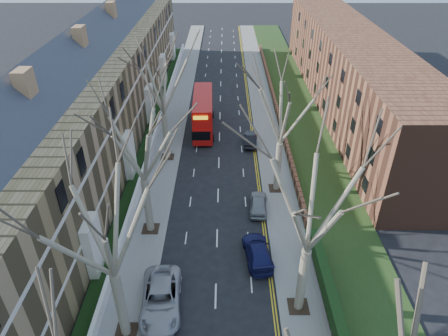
{
  "coord_description": "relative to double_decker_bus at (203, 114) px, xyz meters",
  "views": [
    {
      "loc": [
        0.63,
        -9.99,
        22.88
      ],
      "look_at": [
        0.57,
        21.1,
        3.06
      ],
      "focal_mm": 32.0,
      "sensor_mm": 36.0,
      "label": 1
    }
  ],
  "objects": [
    {
      "name": "car_right_far",
      "position": [
        5.73,
        -3.91,
        -1.42
      ],
      "size": [
        1.75,
        4.18,
        1.34
      ],
      "primitive_type": "imported",
      "rotation": [
        0.0,
        0.0,
        3.06
      ],
      "color": "black",
      "rests_on": "ground"
    },
    {
      "name": "tree_left_dist",
      "position": [
        -3.66,
        -7.14,
        7.46
      ],
      "size": [
        10.5,
        10.5,
        14.71
      ],
      "color": "#726B52",
      "rests_on": "ground"
    },
    {
      "name": "tree_right_far",
      "position": [
        7.74,
        -13.14,
        7.15
      ],
      "size": [
        10.15,
        10.15,
        14.22
      ],
      "color": "#726B52",
      "rests_on": "ground"
    },
    {
      "name": "double_decker_bus",
      "position": [
        0.0,
        0.0,
        0.0
      ],
      "size": [
        2.83,
        10.22,
        4.28
      ],
      "rotation": [
        0.0,
        0.0,
        3.17
      ],
      "color": "#B70F0D",
      "rests_on": "ground"
    },
    {
      "name": "tree_left_far",
      "position": [
        -3.66,
        -19.14,
        7.15
      ],
      "size": [
        10.15,
        10.15,
        14.22
      ],
      "color": "#726B52",
      "rests_on": "ground"
    },
    {
      "name": "tree_right_mid",
      "position": [
        7.74,
        -27.14,
        7.46
      ],
      "size": [
        10.5,
        10.5,
        14.71
      ],
      "color": "#726B52",
      "rests_on": "ground"
    },
    {
      "name": "pavement_left",
      "position": [
        -3.96,
        3.86,
        -2.04
      ],
      "size": [
        3.0,
        102.0,
        0.12
      ],
      "primitive_type": "cube",
      "color": "slate",
      "rests_on": "ground"
    },
    {
      "name": "grass_verge_right",
      "position": [
        12.54,
        3.86,
        -1.95
      ],
      "size": [
        6.0,
        102.0,
        0.06
      ],
      "color": "#1C3613",
      "rests_on": "ground"
    },
    {
      "name": "tree_left_mid",
      "position": [
        -3.66,
        -29.14,
        7.46
      ],
      "size": [
        10.5,
        10.5,
        14.71
      ],
      "color": "#726B52",
      "rests_on": "ground"
    },
    {
      "name": "car_right_near",
      "position": [
        5.25,
        -22.44,
        -1.41
      ],
      "size": [
        2.48,
        4.91,
        1.37
      ],
      "primitive_type": "imported",
      "rotation": [
        0.0,
        0.0,
        3.26
      ],
      "color": "#15174C",
      "rests_on": "ground"
    },
    {
      "name": "terrace_left",
      "position": [
        -11.61,
        -4.14,
        3.44
      ],
      "size": [
        9.7,
        78.0,
        13.6
      ],
      "color": "olive",
      "rests_on": "ground"
    },
    {
      "name": "pavement_right",
      "position": [
        8.04,
        3.86,
        -2.04
      ],
      "size": [
        3.0,
        102.0,
        0.12
      ],
      "primitive_type": "cube",
      "color": "slate",
      "rests_on": "ground"
    },
    {
      "name": "front_wall_left",
      "position": [
        -5.61,
        -4.14,
        -1.48
      ],
      "size": [
        0.3,
        78.0,
        1.0
      ],
      "color": "white",
      "rests_on": "ground"
    },
    {
      "name": "car_right_mid",
      "position": [
        5.74,
        -16.28,
        -1.43
      ],
      "size": [
        1.89,
        4.04,
        1.34
      ],
      "primitive_type": "imported",
      "rotation": [
        0.0,
        0.0,
        3.06
      ],
      "color": "gray",
      "rests_on": "ground"
    },
    {
      "name": "car_left_far",
      "position": [
        -1.66,
        -27.03,
        -1.3
      ],
      "size": [
        3.06,
        5.91,
        1.59
      ],
      "primitive_type": "imported",
      "rotation": [
        0.0,
        0.0,
        0.07
      ],
      "color": "#A5A4AA",
      "rests_on": "ground"
    },
    {
      "name": "flats_right",
      "position": [
        19.5,
        7.86,
        2.89
      ],
      "size": [
        13.97,
        54.0,
        10.0
      ],
      "color": "brown",
      "rests_on": "ground"
    }
  ]
}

